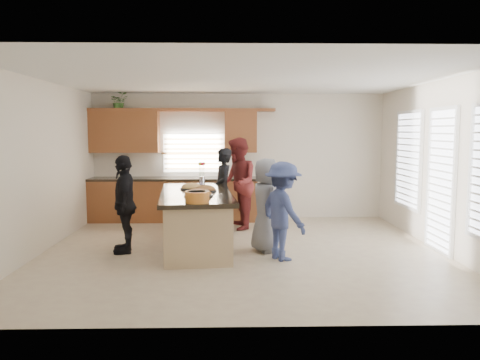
{
  "coord_description": "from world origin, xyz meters",
  "views": [
    {
      "loc": [
        -0.21,
        -7.54,
        1.97
      ],
      "look_at": [
        -0.02,
        0.28,
        1.15
      ],
      "focal_mm": 35.0,
      "sensor_mm": 36.0,
      "label": 1
    }
  ],
  "objects_px": {
    "woman_left_back": "(223,190)",
    "woman_right_back": "(283,211)",
    "island": "(196,221)",
    "salad_bowl": "(197,196)",
    "woman_left_front": "(125,204)",
    "woman_right_front": "(266,205)",
    "woman_left_mid": "(238,184)"
  },
  "relations": [
    {
      "from": "woman_left_back",
      "to": "woman_right_back",
      "type": "height_order",
      "value": "woman_left_back"
    },
    {
      "from": "island",
      "to": "woman_right_back",
      "type": "distance_m",
      "value": 1.61
    },
    {
      "from": "salad_bowl",
      "to": "woman_left_back",
      "type": "distance_m",
      "value": 2.55
    },
    {
      "from": "woman_left_front",
      "to": "woman_right_front",
      "type": "xyz_separation_m",
      "value": [
        2.29,
        -0.01,
        -0.03
      ]
    },
    {
      "from": "island",
      "to": "salad_bowl",
      "type": "height_order",
      "value": "salad_bowl"
    },
    {
      "from": "island",
      "to": "salad_bowl",
      "type": "xyz_separation_m",
      "value": [
        0.1,
        -1.17,
        0.59
      ]
    },
    {
      "from": "island",
      "to": "woman_right_back",
      "type": "height_order",
      "value": "woman_right_back"
    },
    {
      "from": "salad_bowl",
      "to": "woman_right_back",
      "type": "distance_m",
      "value": 1.37
    },
    {
      "from": "salad_bowl",
      "to": "woman_left_front",
      "type": "distance_m",
      "value": 1.55
    },
    {
      "from": "woman_left_mid",
      "to": "woman_right_back",
      "type": "height_order",
      "value": "woman_left_mid"
    },
    {
      "from": "woman_left_mid",
      "to": "woman_right_front",
      "type": "xyz_separation_m",
      "value": [
        0.43,
        -1.78,
        -0.16
      ]
    },
    {
      "from": "island",
      "to": "woman_left_back",
      "type": "bearing_deg",
      "value": 66.27
    },
    {
      "from": "woman_right_back",
      "to": "woman_right_front",
      "type": "relative_size",
      "value": 0.99
    },
    {
      "from": "woman_left_back",
      "to": "woman_right_front",
      "type": "distance_m",
      "value": 1.78
    },
    {
      "from": "salad_bowl",
      "to": "woman_left_mid",
      "type": "xyz_separation_m",
      "value": [
        0.63,
        2.67,
        -0.12
      ]
    },
    {
      "from": "woman_right_back",
      "to": "woman_right_front",
      "type": "xyz_separation_m",
      "value": [
        -0.22,
        0.5,
        0.01
      ]
    },
    {
      "from": "woman_left_mid",
      "to": "woman_right_back",
      "type": "relative_size",
      "value": 1.22
    },
    {
      "from": "woman_right_back",
      "to": "woman_right_front",
      "type": "bearing_deg",
      "value": -4.53
    },
    {
      "from": "woman_left_mid",
      "to": "woman_right_back",
      "type": "xyz_separation_m",
      "value": [
        0.65,
        -2.28,
        -0.17
      ]
    },
    {
      "from": "island",
      "to": "woman_left_mid",
      "type": "height_order",
      "value": "woman_left_mid"
    },
    {
      "from": "woman_left_front",
      "to": "woman_right_front",
      "type": "distance_m",
      "value": 2.29
    },
    {
      "from": "salad_bowl",
      "to": "woman_left_mid",
      "type": "bearing_deg",
      "value": 76.69
    },
    {
      "from": "woman_right_back",
      "to": "woman_left_back",
      "type": "bearing_deg",
      "value": -4.68
    },
    {
      "from": "woman_left_back",
      "to": "island",
      "type": "bearing_deg",
      "value": -25.75
    },
    {
      "from": "island",
      "to": "woman_left_front",
      "type": "xyz_separation_m",
      "value": [
        -1.13,
        -0.27,
        0.34
      ]
    },
    {
      "from": "woman_right_front",
      "to": "salad_bowl",
      "type": "bearing_deg",
      "value": 110.59
    },
    {
      "from": "woman_left_back",
      "to": "woman_right_back",
      "type": "distance_m",
      "value": 2.33
    },
    {
      "from": "island",
      "to": "woman_right_front",
      "type": "distance_m",
      "value": 1.23
    },
    {
      "from": "woman_left_back",
      "to": "salad_bowl",
      "type": "bearing_deg",
      "value": -15.36
    },
    {
      "from": "woman_left_front",
      "to": "woman_right_back",
      "type": "height_order",
      "value": "woman_left_front"
    },
    {
      "from": "salad_bowl",
      "to": "woman_left_back",
      "type": "height_order",
      "value": "woman_left_back"
    },
    {
      "from": "woman_right_back",
      "to": "woman_right_front",
      "type": "height_order",
      "value": "woman_right_front"
    }
  ]
}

